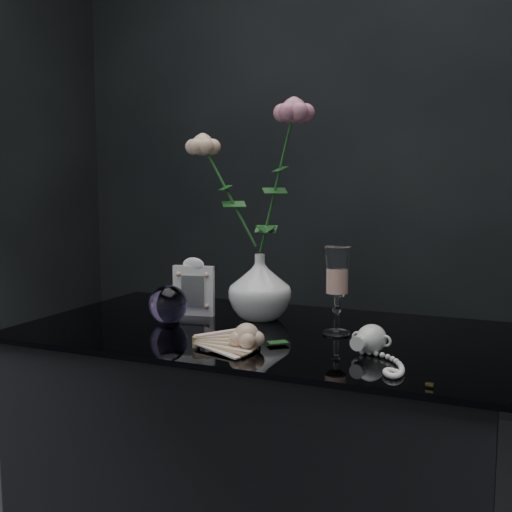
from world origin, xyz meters
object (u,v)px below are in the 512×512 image
at_px(vase, 260,287).
at_px(pearl_jar, 371,338).
at_px(paperweight, 168,304).
at_px(wine_glass, 337,291).
at_px(loose_rose, 247,336).
at_px(picture_frame, 194,287).

distance_m(vase, pearl_jar, 0.36).
distance_m(vase, paperweight, 0.22).
xyz_separation_m(wine_glass, paperweight, (-0.39, -0.05, -0.05)).
bearing_deg(loose_rose, paperweight, 141.95).
height_order(loose_rose, pearl_jar, pearl_jar).
height_order(vase, picture_frame, vase).
relative_size(wine_glass, picture_frame, 1.31).
height_order(wine_glass, paperweight, wine_glass).
distance_m(paperweight, pearl_jar, 0.49).
bearing_deg(pearl_jar, vase, 157.09).
bearing_deg(wine_glass, picture_frame, 172.80).
bearing_deg(picture_frame, vase, -1.85).
relative_size(picture_frame, pearl_jar, 0.71).
relative_size(wine_glass, pearl_jar, 0.93).
bearing_deg(loose_rose, pearl_jar, 6.51).
bearing_deg(picture_frame, loose_rose, -54.07).
bearing_deg(wine_glass, pearl_jar, -48.81).
height_order(paperweight, loose_rose, paperweight).
xyz_separation_m(vase, pearl_jar, (0.31, -0.19, -0.05)).
relative_size(vase, pearl_jar, 0.77).
xyz_separation_m(wine_glass, loose_rose, (-0.13, -0.19, -0.07)).
xyz_separation_m(picture_frame, paperweight, (-0.01, -0.10, -0.03)).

